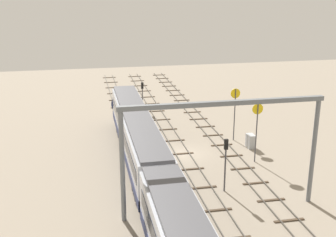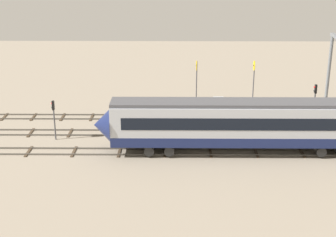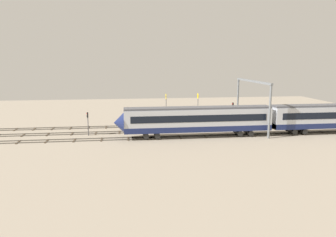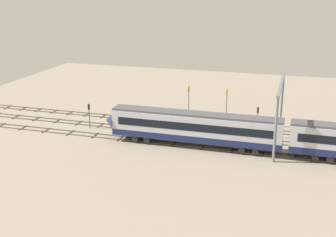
% 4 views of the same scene
% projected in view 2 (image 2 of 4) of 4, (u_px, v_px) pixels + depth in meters
% --- Properties ---
extents(ground_plane, '(99.82, 99.82, 0.00)m').
position_uv_depth(ground_plane, '(228.00, 134.00, 50.49)').
color(ground_plane, gray).
extents(track_near_foreground, '(83.82, 2.40, 0.16)m').
position_uv_depth(track_near_foreground, '(223.00, 117.00, 55.01)').
color(track_near_foreground, '#59544C').
rests_on(track_near_foreground, ground).
extents(track_second_near, '(83.82, 2.40, 0.16)m').
position_uv_depth(track_second_near, '(228.00, 133.00, 50.47)').
color(track_second_near, '#59544C').
rests_on(track_second_near, ground).
extents(track_with_train, '(83.82, 2.40, 0.16)m').
position_uv_depth(track_with_train, '(233.00, 152.00, 45.92)').
color(track_with_train, '#59544C').
rests_on(track_with_train, ground).
extents(speed_sign_near_foreground, '(0.14, 1.09, 5.98)m').
position_uv_depth(speed_sign_near_foreground, '(196.00, 78.00, 55.45)').
color(speed_sign_near_foreground, '#4C4C51').
rests_on(speed_sign_near_foreground, ground).
extents(speed_sign_mid_trackside, '(0.14, 1.09, 6.00)m').
position_uv_depth(speed_sign_mid_trackside, '(254.00, 79.00, 55.36)').
color(speed_sign_mid_trackside, '#4C4C51').
rests_on(speed_sign_mid_trackside, ground).
extents(signal_light_trackside_approach, '(0.31, 0.32, 3.96)m').
position_uv_depth(signal_light_trackside_approach, '(54.00, 114.00, 48.15)').
color(signal_light_trackside_approach, '#4C4C51').
rests_on(signal_light_trackside_approach, ground).
extents(signal_light_trackside_departure, '(0.31, 0.32, 4.71)m').
position_uv_depth(signal_light_trackside_departure, '(314.00, 100.00, 50.91)').
color(signal_light_trackside_departure, '#4C4C51').
rests_on(signal_light_trackside_departure, ground).
extents(relay_cabinet, '(1.19, 0.75, 1.49)m').
position_uv_depth(relay_cabinet, '(218.00, 104.00, 57.44)').
color(relay_cabinet, '#B2B7BC').
rests_on(relay_cabinet, ground).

